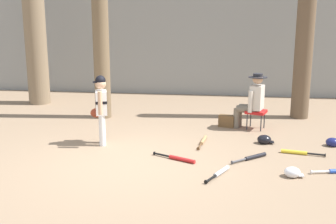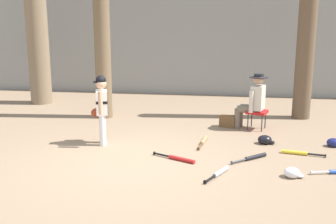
{
  "view_description": "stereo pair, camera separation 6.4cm",
  "coord_description": "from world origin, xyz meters",
  "px_view_note": "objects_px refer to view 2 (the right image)",
  "views": [
    {
      "loc": [
        1.47,
        -5.99,
        2.22
      ],
      "look_at": [
        0.52,
        0.57,
        0.75
      ],
      "focal_mm": 42.62,
      "sensor_mm": 36.0,
      "label": 1
    },
    {
      "loc": [
        1.53,
        -5.98,
        2.22
      ],
      "look_at": [
        0.52,
        0.57,
        0.75
      ],
      "focal_mm": 42.62,
      "sensor_mm": 36.0,
      "label": 2
    }
  ],
  "objects_px": {
    "seated_spectator": "(253,100)",
    "bat_aluminum_silver": "(219,173)",
    "batting_helmet_black": "(265,140)",
    "tree_behind_spectator": "(308,19)",
    "bat_red_barrel": "(178,159)",
    "batting_helmet_navy": "(334,143)",
    "bat_wood_tan": "(203,141)",
    "handbag_beside_stool": "(228,121)",
    "bat_black_composite": "(253,157)",
    "batting_helmet_white": "(292,173)",
    "bat_yellow_trainer": "(298,153)",
    "young_ballplayer": "(101,105)",
    "tree_near_player": "(102,32)",
    "folding_stool": "(257,113)"
  },
  "relations": [
    {
      "from": "tree_behind_spectator",
      "to": "folding_stool",
      "type": "relative_size",
      "value": 10.23
    },
    {
      "from": "batting_helmet_navy",
      "to": "bat_wood_tan",
      "type": "bearing_deg",
      "value": -177.06
    },
    {
      "from": "handbag_beside_stool",
      "to": "bat_aluminum_silver",
      "type": "relative_size",
      "value": 0.51
    },
    {
      "from": "seated_spectator",
      "to": "bat_wood_tan",
      "type": "distance_m",
      "value": 1.66
    },
    {
      "from": "tree_behind_spectator",
      "to": "young_ballplayer",
      "type": "distance_m",
      "value": 5.17
    },
    {
      "from": "seated_spectator",
      "to": "handbag_beside_stool",
      "type": "xyz_separation_m",
      "value": [
        -0.52,
        0.06,
        -0.51
      ]
    },
    {
      "from": "bat_aluminum_silver",
      "to": "tree_behind_spectator",
      "type": "bearing_deg",
      "value": 65.69
    },
    {
      "from": "bat_aluminum_silver",
      "to": "batting_helmet_black",
      "type": "distance_m",
      "value": 1.91
    },
    {
      "from": "bat_aluminum_silver",
      "to": "bat_black_composite",
      "type": "bearing_deg",
      "value": 56.01
    },
    {
      "from": "bat_wood_tan",
      "to": "handbag_beside_stool",
      "type": "bearing_deg",
      "value": 70.65
    },
    {
      "from": "batting_helmet_navy",
      "to": "bat_black_composite",
      "type": "bearing_deg",
      "value": -147.82
    },
    {
      "from": "bat_black_composite",
      "to": "batting_helmet_navy",
      "type": "bearing_deg",
      "value": 32.18
    },
    {
      "from": "seated_spectator",
      "to": "bat_aluminum_silver",
      "type": "height_order",
      "value": "seated_spectator"
    },
    {
      "from": "batting_helmet_navy",
      "to": "young_ballplayer",
      "type": "bearing_deg",
      "value": -173.46
    },
    {
      "from": "handbag_beside_stool",
      "to": "bat_aluminum_silver",
      "type": "height_order",
      "value": "handbag_beside_stool"
    },
    {
      "from": "bat_black_composite",
      "to": "bat_yellow_trainer",
      "type": "distance_m",
      "value": 0.87
    },
    {
      "from": "seated_spectator",
      "to": "bat_black_composite",
      "type": "relative_size",
      "value": 1.97
    },
    {
      "from": "handbag_beside_stool",
      "to": "batting_helmet_white",
      "type": "xyz_separation_m",
      "value": [
        0.97,
        -2.83,
        -0.06
      ]
    },
    {
      "from": "young_ballplayer",
      "to": "seated_spectator",
      "type": "height_order",
      "value": "young_ballplayer"
    },
    {
      "from": "tree_behind_spectator",
      "to": "handbag_beside_stool",
      "type": "relative_size",
      "value": 15.17
    },
    {
      "from": "bat_yellow_trainer",
      "to": "bat_red_barrel",
      "type": "xyz_separation_m",
      "value": [
        -2.01,
        -0.62,
        -0.0
      ]
    },
    {
      "from": "young_ballplayer",
      "to": "bat_wood_tan",
      "type": "height_order",
      "value": "young_ballplayer"
    },
    {
      "from": "bat_yellow_trainer",
      "to": "batting_helmet_black",
      "type": "height_order",
      "value": "batting_helmet_black"
    },
    {
      "from": "tree_behind_spectator",
      "to": "bat_wood_tan",
      "type": "xyz_separation_m",
      "value": [
        -2.18,
        -2.43,
        -2.29
      ]
    },
    {
      "from": "folding_stool",
      "to": "bat_wood_tan",
      "type": "relative_size",
      "value": 0.61
    },
    {
      "from": "handbag_beside_stool",
      "to": "bat_yellow_trainer",
      "type": "height_order",
      "value": "handbag_beside_stool"
    },
    {
      "from": "bat_black_composite",
      "to": "batting_helmet_navy",
      "type": "distance_m",
      "value": 1.79
    },
    {
      "from": "young_ballplayer",
      "to": "bat_black_composite",
      "type": "relative_size",
      "value": 2.14
    },
    {
      "from": "seated_spectator",
      "to": "batting_helmet_black",
      "type": "xyz_separation_m",
      "value": [
        0.19,
        -1.1,
        -0.56
      ]
    },
    {
      "from": "bat_black_composite",
      "to": "bat_red_barrel",
      "type": "height_order",
      "value": "same"
    },
    {
      "from": "folding_stool",
      "to": "handbag_beside_stool",
      "type": "bearing_deg",
      "value": 171.37
    },
    {
      "from": "handbag_beside_stool",
      "to": "bat_wood_tan",
      "type": "distance_m",
      "value": 1.35
    },
    {
      "from": "young_ballplayer",
      "to": "handbag_beside_stool",
      "type": "bearing_deg",
      "value": 35.2
    },
    {
      "from": "tree_behind_spectator",
      "to": "batting_helmet_white",
      "type": "relative_size",
      "value": 18.28
    },
    {
      "from": "tree_behind_spectator",
      "to": "bat_black_composite",
      "type": "bearing_deg",
      "value": -111.66
    },
    {
      "from": "handbag_beside_stool",
      "to": "bat_wood_tan",
      "type": "relative_size",
      "value": 0.41
    },
    {
      "from": "tree_near_player",
      "to": "batting_helmet_black",
      "type": "height_order",
      "value": "tree_near_player"
    },
    {
      "from": "seated_spectator",
      "to": "bat_black_composite",
      "type": "bearing_deg",
      "value": -92.27
    },
    {
      "from": "seated_spectator",
      "to": "bat_aluminum_silver",
      "type": "bearing_deg",
      "value": -102.31
    },
    {
      "from": "batting_helmet_black",
      "to": "batting_helmet_navy",
      "type": "bearing_deg",
      "value": 0.67
    },
    {
      "from": "tree_behind_spectator",
      "to": "batting_helmet_navy",
      "type": "height_order",
      "value": "tree_behind_spectator"
    },
    {
      "from": "tree_behind_spectator",
      "to": "bat_red_barrel",
      "type": "height_order",
      "value": "tree_behind_spectator"
    },
    {
      "from": "young_ballplayer",
      "to": "seated_spectator",
      "type": "relative_size",
      "value": 1.09
    },
    {
      "from": "batting_helmet_white",
      "to": "bat_yellow_trainer",
      "type": "bearing_deg",
      "value": 76.83
    },
    {
      "from": "young_ballplayer",
      "to": "bat_red_barrel",
      "type": "relative_size",
      "value": 1.71
    },
    {
      "from": "tree_behind_spectator",
      "to": "batting_helmet_black",
      "type": "xyz_separation_m",
      "value": [
        -1.02,
        -2.32,
        -2.24
      ]
    },
    {
      "from": "bat_yellow_trainer",
      "to": "batting_helmet_white",
      "type": "xyz_separation_m",
      "value": [
        -0.26,
        -1.1,
        0.04
      ]
    },
    {
      "from": "young_ballplayer",
      "to": "batting_helmet_black",
      "type": "height_order",
      "value": "young_ballplayer"
    },
    {
      "from": "tree_near_player",
      "to": "bat_black_composite",
      "type": "bearing_deg",
      "value": -37.47
    },
    {
      "from": "bat_black_composite",
      "to": "tree_behind_spectator",
      "type": "bearing_deg",
      "value": 68.34
    }
  ]
}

